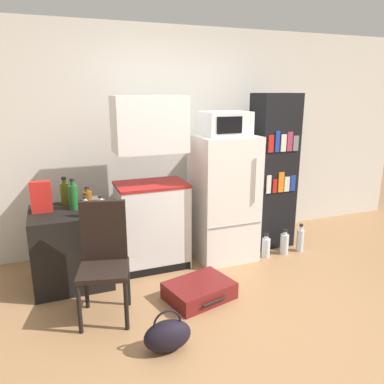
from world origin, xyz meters
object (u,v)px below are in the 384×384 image
Objects in this scene: bottle_milk_white at (86,208)px; bottle_amber_beer at (88,199)px; water_bottle_middle at (266,247)px; water_bottle_back at (300,240)px; bottle_olive_oil at (65,193)px; suitcase_large_flat at (199,290)px; chair at (104,252)px; kitchen_hutch at (151,192)px; bookshelf at (273,172)px; refrigerator at (223,198)px; bowl at (94,200)px; bottle_green_tall at (73,196)px; handbag at (168,335)px; cereal_box at (41,197)px; bottle_clear_short at (101,207)px; water_bottle_front at (284,243)px; microwave at (225,123)px; side_table at (71,247)px.

bottle_amber_beer is (0.05, 0.24, 0.01)m from bottle_milk_white.
water_bottle_middle is 0.83× the size of water_bottle_back.
water_bottle_back is at bearing -9.04° from bottle_olive_oil.
water_bottle_middle is (1.06, 0.56, 0.04)m from suitcase_large_flat.
water_bottle_back is at bearing -4.74° from bottle_amber_beer.
suitcase_large_flat is at bearing -42.14° from bottle_olive_oil.
suitcase_large_flat is (0.83, -0.09, -0.49)m from chair.
bookshelf reaches higher than kitchen_hutch.
refrigerator reaches higher than bowl.
bottle_green_tall is 1.64m from handbag.
cereal_box is at bearing 120.32° from handbag.
bottle_clear_short is (-0.57, -0.35, 0.00)m from kitchen_hutch.
bowl is at bearing 169.02° from water_bottle_front.
refrigerator is 2.86× the size of microwave.
handbag reaches higher than suitcase_large_flat.
bottle_olive_oil is at bearing 171.14° from kitchen_hutch.
bottle_clear_short is at bearing -168.26° from refrigerator.
kitchen_hutch reaches higher than bowl.
cereal_box is at bearing 137.23° from chair.
cereal_box is at bearing -177.58° from bookshelf.
water_bottle_front reaches higher than water_bottle_middle.
cereal_box reaches higher than bottle_olive_oil.
water_bottle_front is at bearing -10.37° from kitchen_hutch.
kitchen_hutch is 0.87m from bottle_olive_oil.
microwave is at bearing -4.09° from kitchen_hutch.
chair is at bearing -56.64° from cereal_box.
kitchen_hutch is 6.01× the size of water_bottle_front.
bottle_clear_short is at bearing 133.76° from suitcase_large_flat.
refrigerator is 1.49m from bottle_amber_beer.
side_table is at bearing -179.06° from microwave.
bottle_milk_white is 0.48m from bottle_olive_oil.
microwave reaches higher than bowl.
bowl is 0.56× the size of water_bottle_middle.
refrigerator reaches higher than bottle_green_tall.
kitchen_hutch is 0.67m from bottle_clear_short.
kitchen_hutch is at bearing -8.86° from bottle_olive_oil.
bottle_olive_oil is at bearing 39.96° from cereal_box.
kitchen_hutch is at bearing 169.63° from water_bottle_front.
handbag is (-1.10, -1.36, -1.40)m from microwave.
water_bottle_front is (2.60, -0.23, -0.77)m from cereal_box.
bowl is (-1.40, 0.19, -0.75)m from microwave.
bookshelf reaches higher than suitcase_large_flat.
handbag is (0.43, -1.09, -0.71)m from bottle_milk_white.
bottle_olive_oil is 0.29m from bowl.
bookshelf is 6.14× the size of cereal_box.
kitchen_hutch is at bearing 24.61° from bottle_milk_white.
bookshelf is 9.74× the size of bottle_milk_white.
suitcase_large_flat is at bearing -127.99° from microwave.
refrigerator is 0.75m from bookshelf.
chair is at bearing -154.35° from microwave.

